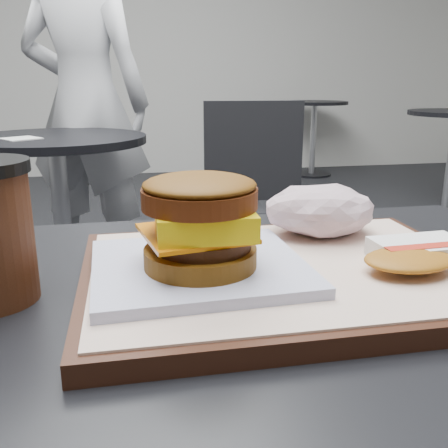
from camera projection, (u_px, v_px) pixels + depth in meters
serving_tray at (284, 274)px, 0.48m from camera, size 0.38×0.28×0.02m
breakfast_sandwich at (200, 233)px, 0.44m from camera, size 0.20×0.18×0.09m
hash_brown at (415, 254)px, 0.47m from camera, size 0.12×0.09×0.02m
crumpled_wrapper at (320, 210)px, 0.56m from camera, size 0.13×0.10×0.06m
neighbor_table at (59, 187)px, 1.98m from camera, size 0.70×0.70×0.75m
napkin at (21, 139)px, 1.82m from camera, size 0.17×0.17×0.00m
neighbor_chair at (224, 194)px, 2.04m from camera, size 0.62×0.45×0.88m
patron at (86, 103)px, 2.37m from camera, size 0.73×0.61×1.70m
bg_table_far at (314, 120)px, 5.06m from camera, size 0.66×0.66×0.75m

